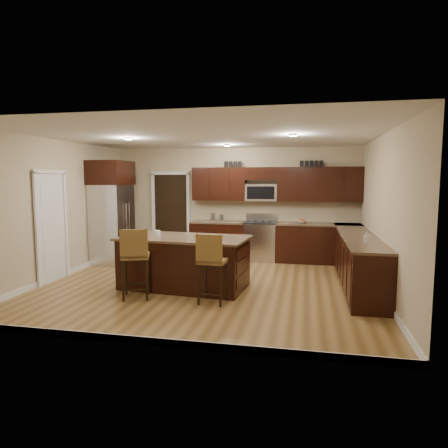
% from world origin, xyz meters
% --- Properties ---
extents(floor, '(6.00, 6.00, 0.00)m').
position_xyz_m(floor, '(0.00, 0.00, 0.00)').
color(floor, olive).
rests_on(floor, ground).
extents(ceiling, '(6.00, 6.00, 0.00)m').
position_xyz_m(ceiling, '(0.00, 0.00, 2.70)').
color(ceiling, silver).
rests_on(ceiling, wall_back).
extents(wall_back, '(6.00, 0.00, 6.00)m').
position_xyz_m(wall_back, '(0.00, 2.75, 1.35)').
color(wall_back, tan).
rests_on(wall_back, floor).
extents(wall_left, '(0.00, 5.50, 5.50)m').
position_xyz_m(wall_left, '(-3.00, 0.00, 1.35)').
color(wall_left, tan).
rests_on(wall_left, floor).
extents(wall_right, '(0.00, 5.50, 5.50)m').
position_xyz_m(wall_right, '(3.00, 0.00, 1.35)').
color(wall_right, tan).
rests_on(wall_right, floor).
extents(base_cabinets, '(4.02, 3.96, 0.92)m').
position_xyz_m(base_cabinets, '(1.90, 1.45, 0.46)').
color(base_cabinets, black).
rests_on(base_cabinets, floor).
extents(upper_cabinets, '(4.00, 0.33, 0.80)m').
position_xyz_m(upper_cabinets, '(1.04, 2.58, 1.84)').
color(upper_cabinets, black).
rests_on(upper_cabinets, wall_back).
extents(range, '(0.76, 0.64, 1.11)m').
position_xyz_m(range, '(0.68, 2.45, 0.47)').
color(range, silver).
rests_on(range, floor).
extents(microwave, '(0.76, 0.31, 0.40)m').
position_xyz_m(microwave, '(0.68, 2.60, 1.62)').
color(microwave, silver).
rests_on(microwave, upper_cabinets).
extents(doorway, '(0.85, 0.03, 2.06)m').
position_xyz_m(doorway, '(-1.65, 2.73, 1.03)').
color(doorway, black).
rests_on(doorway, floor).
extents(pantry_door, '(0.03, 0.80, 2.04)m').
position_xyz_m(pantry_door, '(-2.98, -0.30, 1.02)').
color(pantry_door, white).
rests_on(pantry_door, floor).
extents(letter_decor, '(2.20, 0.03, 0.15)m').
position_xyz_m(letter_decor, '(0.90, 2.58, 2.29)').
color(letter_decor, black).
rests_on(letter_decor, upper_cabinets).
extents(island, '(2.36, 1.37, 0.92)m').
position_xyz_m(island, '(-0.38, -0.23, 0.43)').
color(island, black).
rests_on(island, floor).
extents(stool_left, '(0.55, 0.55, 1.16)m').
position_xyz_m(stool_left, '(-0.94, -1.07, 0.72)').
color(stool_left, olive).
rests_on(stool_left, floor).
extents(stool_right, '(0.45, 0.45, 1.11)m').
position_xyz_m(stool_right, '(0.32, -1.07, 0.69)').
color(stool_right, olive).
rests_on(stool_right, floor).
extents(refrigerator, '(0.79, 0.97, 2.35)m').
position_xyz_m(refrigerator, '(-2.62, 1.43, 1.21)').
color(refrigerator, silver).
rests_on(refrigerator, floor).
extents(floor_mat, '(0.99, 0.79, 0.01)m').
position_xyz_m(floor_mat, '(-0.08, 1.63, 0.01)').
color(floor_mat, brown).
rests_on(floor_mat, floor).
extents(fruit_bowl, '(0.35, 0.35, 0.07)m').
position_xyz_m(fruit_bowl, '(1.64, 2.45, 0.95)').
color(fruit_bowl, silver).
rests_on(fruit_bowl, base_cabinets).
extents(soap_bottle, '(0.09, 0.09, 0.18)m').
position_xyz_m(soap_bottle, '(2.70, -0.30, 1.01)').
color(soap_bottle, '#B2B2B2').
rests_on(soap_bottle, base_cabinets).
extents(canister_tall, '(0.12, 0.12, 0.20)m').
position_xyz_m(canister_tall, '(-0.48, 2.45, 1.02)').
color(canister_tall, silver).
rests_on(canister_tall, base_cabinets).
extents(canister_short, '(0.11, 0.11, 0.17)m').
position_xyz_m(canister_short, '(-0.27, 2.45, 1.00)').
color(canister_short, silver).
rests_on(canister_short, base_cabinets).
extents(island_jar, '(0.10, 0.10, 0.10)m').
position_xyz_m(island_jar, '(-0.88, -0.23, 0.97)').
color(island_jar, white).
rests_on(island_jar, island).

